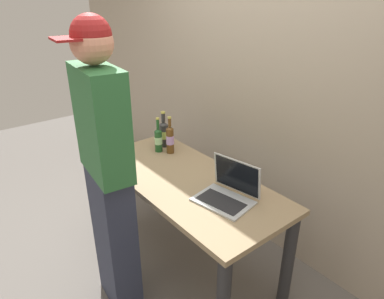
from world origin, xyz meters
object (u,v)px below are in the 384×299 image
at_px(beer_bottle_green, 158,139).
at_px(person_figure, 108,175).
at_px(beer_bottle_dark, 164,133).
at_px(coffee_mug, 118,155).
at_px(laptop, 228,191).
at_px(beer_bottle_brown, 170,139).

height_order(beer_bottle_green, person_figure, person_figure).
xyz_separation_m(beer_bottle_dark, person_figure, (0.54, -0.76, 0.10)).
relative_size(beer_bottle_dark, coffee_mug, 2.70).
bearing_deg(laptop, beer_bottle_dark, 171.16).
height_order(beer_bottle_brown, beer_bottle_green, beer_bottle_brown).
relative_size(laptop, beer_bottle_brown, 1.28).
xyz_separation_m(beer_bottle_dark, coffee_mug, (0.01, -0.44, -0.07)).
height_order(laptop, beer_bottle_brown, beer_bottle_brown).
bearing_deg(beer_bottle_brown, beer_bottle_dark, 166.02).
bearing_deg(beer_bottle_dark, coffee_mug, -89.18).
bearing_deg(laptop, person_figure, -122.10).
relative_size(beer_bottle_brown, person_figure, 0.16).
relative_size(beer_bottle_dark, person_figure, 0.16).
bearing_deg(beer_bottle_green, person_figure, -54.55).
distance_m(laptop, beer_bottle_dark, 0.94).
height_order(beer_bottle_brown, person_figure, person_figure).
distance_m(beer_bottle_dark, beer_bottle_green, 0.11).
bearing_deg(coffee_mug, laptop, 17.71).
xyz_separation_m(beer_bottle_brown, beer_bottle_green, (-0.08, -0.06, -0.01)).
bearing_deg(beer_bottle_green, beer_bottle_brown, 36.23).
relative_size(beer_bottle_dark, beer_bottle_green, 1.05).
height_order(beer_bottle_dark, beer_bottle_green, beer_bottle_dark).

